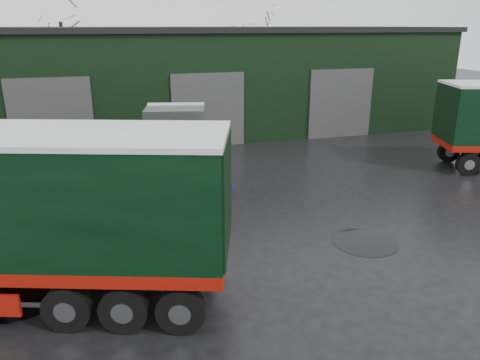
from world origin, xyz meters
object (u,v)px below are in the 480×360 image
hero_tractor (174,167)px  tree_back_b (255,56)px  wash_bucket (228,188)px  tree_back_a (63,47)px  warehouse (187,77)px

hero_tractor → tree_back_b: size_ratio=0.78×
hero_tractor → wash_bucket: 3.53m
wash_bucket → tree_back_a: tree_back_a is taller
tree_back_b → hero_tractor: bearing=-114.1°
warehouse → tree_back_b: 12.82m
tree_back_a → tree_back_b: bearing=0.0°
wash_bucket → warehouse: bearing=86.0°
hero_tractor → wash_bucket: bearing=51.4°
warehouse → tree_back_b: bearing=51.3°
tree_back_a → tree_back_b: size_ratio=1.27×
wash_bucket → tree_back_a: (-7.05, 23.55, 4.59)m
warehouse → tree_back_b: (8.00, 10.00, 0.59)m
tree_back_b → tree_back_a: bearing=180.0°
hero_tractor → wash_bucket: (2.43, 1.95, -1.66)m
tree_back_a → warehouse: bearing=-51.3°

